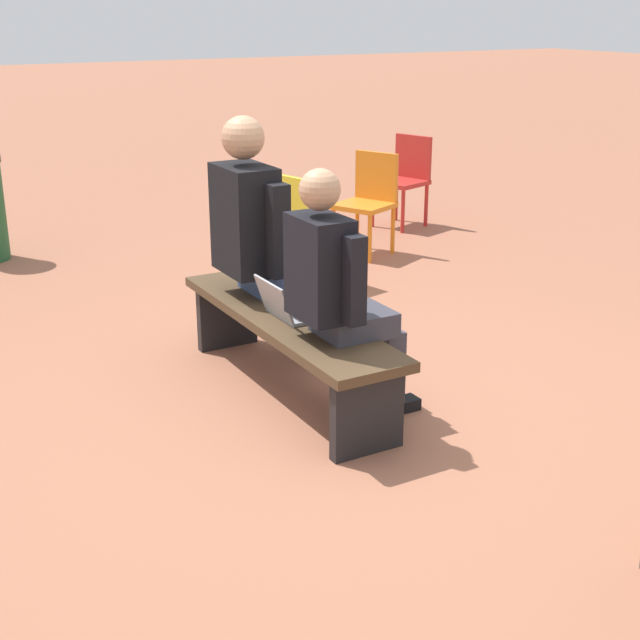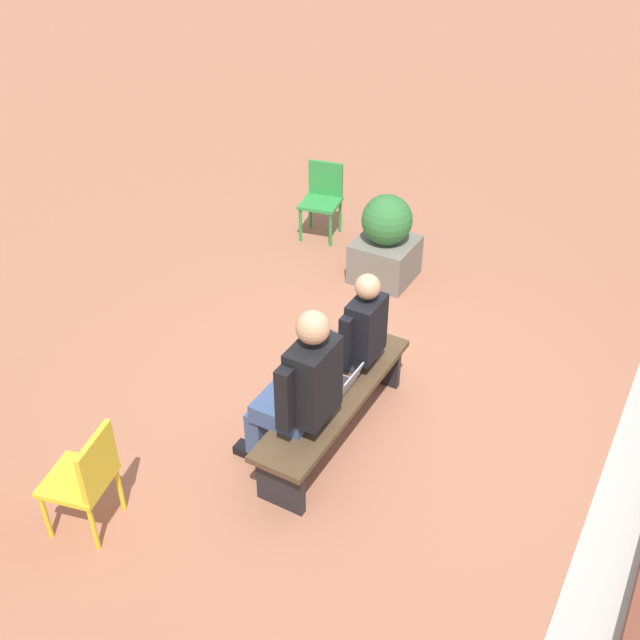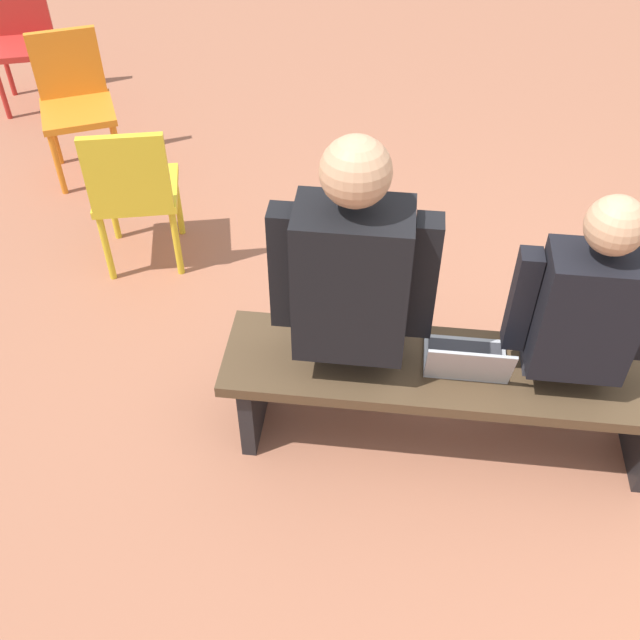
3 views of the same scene
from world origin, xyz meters
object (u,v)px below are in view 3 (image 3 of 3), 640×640
object	(u,v)px
plastic_chair_mid_courtyard	(134,189)
plastic_chair_near_bench_left	(74,97)
bench	(449,383)
person_student	(574,318)
laptop	(466,361)
person_adult	(353,286)
plastic_chair_far_right	(21,34)

from	to	relation	value
plastic_chair_mid_courtyard	plastic_chair_near_bench_left	bearing A→B (deg)	-54.91
bench	person_student	size ratio (longest dim) A/B	1.40
person_student	plastic_chair_mid_courtyard	distance (m)	2.23
bench	laptop	xyz separation A→B (m)	(-0.05, 0.01, 0.15)
person_student	plastic_chair_near_bench_left	distance (m)	3.25
plastic_chair_mid_courtyard	bench	bearing A→B (deg)	147.33
bench	person_adult	world-z (taller)	person_adult
person_adult	plastic_chair_far_right	distance (m)	3.70
laptop	plastic_chair_near_bench_left	world-z (taller)	plastic_chair_near_bench_left
laptop	plastic_chair_far_right	world-z (taller)	plastic_chair_far_right
laptop	plastic_chair_mid_courtyard	world-z (taller)	plastic_chair_mid_courtyard
person_adult	plastic_chair_mid_courtyard	bearing A→B (deg)	-38.61
plastic_chair_far_right	plastic_chair_mid_courtyard	bearing A→B (deg)	127.08
person_student	person_adult	distance (m)	0.83
plastic_chair_mid_courtyard	plastic_chair_far_right	bearing A→B (deg)	-52.92
plastic_chair_far_right	plastic_chair_near_bench_left	bearing A→B (deg)	129.14
plastic_chair_far_right	person_student	bearing A→B (deg)	140.86
plastic_chair_far_right	person_adult	bearing A→B (deg)	132.88
bench	person_student	world-z (taller)	person_student
plastic_chair_mid_courtyard	plastic_chair_far_right	size ratio (longest dim) A/B	1.00
bench	person_adult	distance (m)	0.58
person_student	plastic_chair_mid_courtyard	size ratio (longest dim) A/B	1.53
plastic_chair_far_right	bench	bearing A→B (deg)	136.39
plastic_chair_mid_courtyard	plastic_chair_near_bench_left	size ratio (longest dim) A/B	1.00
plastic_chair_mid_courtyard	person_adult	bearing A→B (deg)	141.39
person_student	laptop	xyz separation A→B (m)	(0.37, 0.08, -0.19)
plastic_chair_mid_courtyard	plastic_chair_far_right	distance (m)	2.21
person_student	plastic_chair_far_right	xyz separation A→B (m)	(3.34, -2.72, -0.21)
laptop	plastic_chair_far_right	xyz separation A→B (m)	(2.97, -2.79, -0.02)
person_adult	plastic_chair_mid_courtyard	size ratio (longest dim) A/B	1.72
person_student	plastic_chair_far_right	bearing A→B (deg)	-39.14
plastic_chair_mid_courtyard	plastic_chair_far_right	xyz separation A→B (m)	(1.33, -1.76, 0.00)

